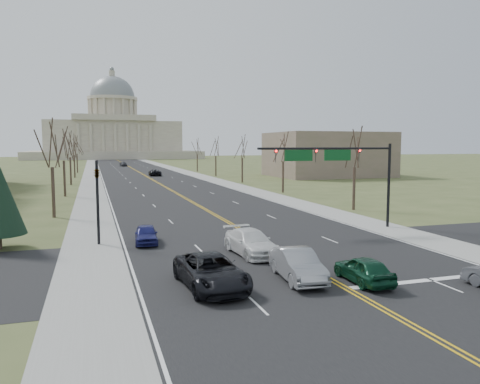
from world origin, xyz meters
TOP-DOWN VIEW (x-y plane):
  - ground at (0.00, 0.00)m, footprint 600.00×600.00m
  - road at (0.00, 110.00)m, footprint 20.00×380.00m
  - cross_road at (0.00, 6.00)m, footprint 120.00×14.00m
  - sidewalk_left at (-12.00, 110.00)m, footprint 4.00×380.00m
  - sidewalk_right at (12.00, 110.00)m, footprint 4.00×380.00m
  - center_line at (0.00, 110.00)m, footprint 0.42×380.00m
  - edge_line_left at (-9.80, 110.00)m, footprint 0.15×380.00m
  - edge_line_right at (9.80, 110.00)m, footprint 0.15×380.00m
  - stop_bar at (5.00, -1.00)m, footprint 9.50×0.50m
  - capitol at (0.00, 249.91)m, footprint 90.00×60.00m
  - signal_mast at (7.45, 13.50)m, footprint 12.12×0.44m
  - signal_left at (-11.50, 13.50)m, footprint 0.32×0.36m
  - tree_r_0 at (15.50, 24.00)m, footprint 3.74×3.74m
  - tree_l_0 at (-15.50, 28.00)m, footprint 3.96×3.96m
  - tree_r_1 at (15.50, 44.00)m, footprint 3.74×3.74m
  - tree_l_1 at (-15.50, 48.00)m, footprint 3.96×3.96m
  - tree_r_2 at (15.50, 64.00)m, footprint 3.74×3.74m
  - tree_l_2 at (-15.50, 68.00)m, footprint 3.96×3.96m
  - tree_r_3 at (15.50, 84.00)m, footprint 3.74×3.74m
  - tree_l_3 at (-15.50, 88.00)m, footprint 3.96×3.96m
  - tree_r_4 at (15.50, 104.00)m, footprint 3.74×3.74m
  - tree_l_4 at (-15.50, 108.00)m, footprint 3.96×3.96m
  - bldg_right_mass at (40.00, 76.00)m, footprint 25.00×20.00m
  - car_nb_inner_lead at (1.35, -0.36)m, footprint 1.75×4.13m
  - car_sb_inner_lead at (-1.69, 1.13)m, footprint 2.12×5.04m
  - car_sb_outer_lead at (-6.33, 1.18)m, footprint 3.09×6.04m
  - car_sb_inner_second at (-2.14, 7.31)m, footprint 2.66×5.62m
  - car_sb_outer_second at (-8.23, 12.85)m, footprint 1.88×4.03m
  - car_far_nb at (2.11, 89.01)m, footprint 2.74×5.66m
  - car_far_sb at (-1.69, 142.77)m, footprint 2.62×5.14m

SIDE VIEW (x-z plane):
  - ground at x=0.00m, z-range 0.00..0.00m
  - road at x=0.00m, z-range 0.00..0.01m
  - cross_road at x=0.00m, z-range 0.00..0.01m
  - sidewalk_left at x=-12.00m, z-range 0.00..0.03m
  - sidewalk_right at x=12.00m, z-range 0.00..0.03m
  - center_line at x=0.00m, z-range 0.01..0.02m
  - edge_line_left at x=-9.80m, z-range 0.01..0.02m
  - edge_line_right at x=9.80m, z-range 0.01..0.02m
  - stop_bar at x=5.00m, z-range 0.01..0.02m
  - car_sb_outer_second at x=-8.23m, z-range 0.01..1.35m
  - car_nb_inner_lead at x=1.35m, z-range 0.01..1.40m
  - car_far_nb at x=2.11m, z-range 0.01..1.56m
  - car_sb_inner_second at x=-2.14m, z-range 0.01..1.59m
  - car_sb_inner_lead at x=-1.69m, z-range 0.01..1.63m
  - car_sb_outer_lead at x=-6.33m, z-range 0.01..1.64m
  - car_far_sb at x=-1.69m, z-range 0.01..1.69m
  - signal_left at x=-11.50m, z-range 0.71..6.71m
  - bldg_right_mass at x=40.00m, z-range 0.00..10.00m
  - signal_mast at x=7.45m, z-range 2.16..9.36m
  - tree_r_0 at x=15.50m, z-range 2.30..10.80m
  - tree_r_1 at x=15.50m, z-range 2.30..10.80m
  - tree_r_2 at x=15.50m, z-range 2.30..10.80m
  - tree_r_3 at x=15.50m, z-range 2.30..10.80m
  - tree_r_4 at x=15.50m, z-range 2.30..10.80m
  - tree_l_0 at x=-15.50m, z-range 2.44..11.44m
  - tree_l_1 at x=-15.50m, z-range 2.44..11.44m
  - tree_l_2 at x=-15.50m, z-range 2.44..11.44m
  - tree_l_3 at x=-15.50m, z-range 2.44..11.44m
  - tree_l_4 at x=-15.50m, z-range 2.44..11.44m
  - capitol at x=0.00m, z-range -10.80..39.20m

